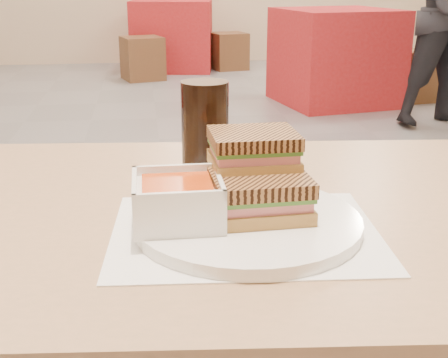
{
  "coord_description": "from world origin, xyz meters",
  "views": [
    {
      "loc": [
        -0.09,
        -2.72,
        1.07
      ],
      "look_at": [
        0.01,
        -2.0,
        0.82
      ],
      "focal_mm": 47.99,
      "sensor_mm": 36.0,
      "label": 1
    }
  ],
  "objects": [
    {
      "name": "main_table",
      "position": [
        0.07,
        -1.92,
        0.64
      ],
      "size": [
        1.26,
        0.81,
        0.75
      ],
      "color": "#A67A55",
      "rests_on": "ground"
    },
    {
      "name": "tray_liner",
      "position": [
        0.04,
        -2.02,
        0.75
      ],
      "size": [
        0.37,
        0.3,
        0.0
      ],
      "color": "white",
      "rests_on": "main_table"
    },
    {
      "name": "plate",
      "position": [
        0.04,
        -2.0,
        0.76
      ],
      "size": [
        0.3,
        0.3,
        0.02
      ],
      "color": "white",
      "rests_on": "tray_liner"
    },
    {
      "name": "soup_bowl",
      "position": [
        -0.05,
        -2.01,
        0.79
      ],
      "size": [
        0.11,
        0.11,
        0.06
      ],
      "color": "white",
      "rests_on": "plate"
    },
    {
      "name": "panini_lower",
      "position": [
        0.06,
        -2.0,
        0.8
      ],
      "size": [
        0.13,
        0.11,
        0.06
      ],
      "color": "#B79146",
      "rests_on": "plate"
    },
    {
      "name": "panini_upper",
      "position": [
        0.06,
        -1.95,
        0.84
      ],
      "size": [
        0.12,
        0.1,
        0.05
      ],
      "color": "#B79146",
      "rests_on": "panini_lower"
    },
    {
      "name": "cola_glass",
      "position": [
        0.01,
        -1.8,
        0.83
      ],
      "size": [
        0.08,
        0.08,
        0.16
      ],
      "color": "black",
      "rests_on": "main_table"
    },
    {
      "name": "bg_table_1",
      "position": [
        1.55,
        2.28,
        0.4
      ],
      "size": [
        1.05,
        1.05,
        0.79
      ],
      "color": "#A8242A",
      "rests_on": "ground"
    },
    {
      "name": "bg_table_2",
      "position": [
        0.27,
        4.41,
        0.39
      ],
      "size": [
        1.01,
        1.01,
        0.78
      ],
      "color": "#A8242A",
      "rests_on": "ground"
    },
    {
      "name": "bg_chair_1l",
      "position": [
        1.76,
        2.81,
        0.24
      ],
      "size": [
        0.46,
        0.46,
        0.49
      ],
      "color": "brown",
      "rests_on": "ground"
    },
    {
      "name": "bg_chair_1r",
      "position": [
        2.34,
        2.3,
        0.22
      ],
      "size": [
        0.43,
        0.43,
        0.43
      ],
      "color": "brown",
      "rests_on": "ground"
    },
    {
      "name": "bg_chair_2l",
      "position": [
        -0.09,
        3.71,
        0.22
      ],
      "size": [
        0.49,
        0.49,
        0.44
      ],
      "color": "brown",
      "rests_on": "ground"
    },
    {
      "name": "bg_chair_2r",
      "position": [
        0.92,
        4.3,
        0.21
      ],
      "size": [
        0.45,
        0.45,
        0.42
      ],
      "color": "brown",
      "rests_on": "ground"
    }
  ]
}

